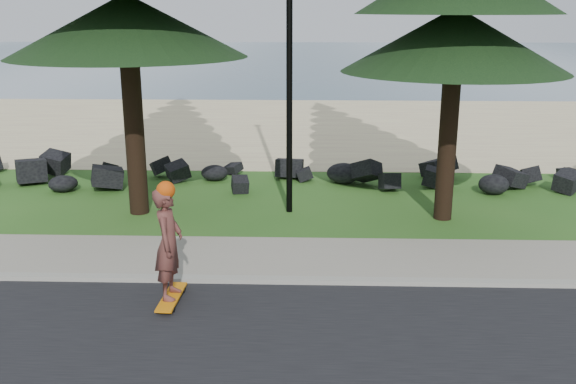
# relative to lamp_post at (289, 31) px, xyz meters

# --- Properties ---
(ground) EXTENTS (160.00, 160.00, 0.00)m
(ground) POSITION_rel_lamp_post_xyz_m (0.00, -3.20, -4.13)
(ground) COLOR #2A5D1D
(ground) RESTS_ON ground
(kerb) EXTENTS (160.00, 0.20, 0.10)m
(kerb) POSITION_rel_lamp_post_xyz_m (0.00, -4.10, -4.08)
(kerb) COLOR #9C998C
(kerb) RESTS_ON ground
(sidewalk) EXTENTS (160.00, 2.00, 0.08)m
(sidewalk) POSITION_rel_lamp_post_xyz_m (0.00, -3.00, -4.09)
(sidewalk) COLOR #9E9484
(sidewalk) RESTS_ON ground
(beach_sand) EXTENTS (160.00, 15.00, 0.01)m
(beach_sand) POSITION_rel_lamp_post_xyz_m (0.00, 11.30, -4.13)
(beach_sand) COLOR tan
(beach_sand) RESTS_ON ground
(ocean) EXTENTS (160.00, 58.00, 0.01)m
(ocean) POSITION_rel_lamp_post_xyz_m (0.00, 47.80, -4.13)
(ocean) COLOR #37586A
(ocean) RESTS_ON ground
(seawall_boulders) EXTENTS (60.00, 2.40, 1.10)m
(seawall_boulders) POSITION_rel_lamp_post_xyz_m (0.00, 2.40, -4.13)
(seawall_boulders) COLOR black
(seawall_boulders) RESTS_ON ground
(lamp_post) EXTENTS (0.25, 0.14, 8.14)m
(lamp_post) POSITION_rel_lamp_post_xyz_m (0.00, 0.00, 0.00)
(lamp_post) COLOR black
(lamp_post) RESTS_ON ground
(skateboarder) EXTENTS (0.46, 1.10, 2.03)m
(skateboarder) POSITION_rel_lamp_post_xyz_m (-1.76, -4.92, -3.11)
(skateboarder) COLOR orange
(skateboarder) RESTS_ON ground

